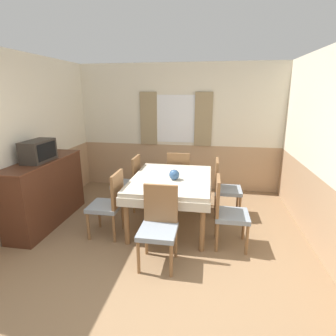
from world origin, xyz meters
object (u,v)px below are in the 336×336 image
object	(u,v)px
chair_head_window	(179,175)
chair_right_near	(227,210)
chair_head_near	(159,223)
tv	(38,151)
chair_right_far	(224,186)
sideboard	(46,192)
chair_left_near	(110,202)
chair_left_far	(130,181)
dining_table	(171,184)
vase	(174,175)

from	to	relation	value
chair_head_window	chair_right_near	xyz separation A→B (m)	(0.82, -1.46, 0.00)
chair_head_near	tv	xyz separation A→B (m)	(-1.93, 0.64, 0.68)
chair_right_far	tv	xyz separation A→B (m)	(-2.75, -0.81, 0.68)
chair_head_near	chair_right_near	xyz separation A→B (m)	(0.82, 0.51, 0.00)
chair_right_near	sideboard	bearing A→B (deg)	-94.33
chair_left_near	chair_left_far	world-z (taller)	same
chair_right_far	sideboard	distance (m)	2.87
chair_head_window	chair_right_near	world-z (taller)	same
chair_left_near	chair_head_window	world-z (taller)	same
chair_right_far	sideboard	xyz separation A→B (m)	(-2.78, -0.74, 0.01)
dining_table	tv	world-z (taller)	tv
chair_head_window	tv	world-z (taller)	tv
chair_right_near	chair_right_far	bearing A→B (deg)	-180.00
chair_left_near	chair_right_near	xyz separation A→B (m)	(1.64, 0.00, 0.00)
chair_head_window	tv	xyz separation A→B (m)	(-1.93, -1.32, 0.68)
chair_left_far	sideboard	distance (m)	1.36
chair_left_near	dining_table	bearing A→B (deg)	-59.92
dining_table	chair_left_far	size ratio (longest dim) A/B	1.60
sideboard	tv	distance (m)	0.67
chair_left_near	tv	world-z (taller)	tv
tv	vase	world-z (taller)	tv
chair_head_near	tv	distance (m)	2.15
chair_left_far	chair_head_window	size ratio (longest dim) A/B	1.00
chair_head_near	tv	bearing A→B (deg)	-18.43
chair_left_far	chair_head_window	distance (m)	0.96
chair_left_near	vase	size ratio (longest dim) A/B	6.22
sideboard	vase	bearing A→B (deg)	4.93
chair_right_far	dining_table	bearing A→B (deg)	-59.92
dining_table	chair_head_window	bearing A→B (deg)	90.00
chair_left_near	chair_head_window	distance (m)	1.67
chair_left_near	tv	distance (m)	1.31
dining_table	chair_left_near	size ratio (longest dim) A/B	1.60
chair_head_near	vase	bearing A→B (deg)	-93.75
chair_left_near	chair_right_far	size ratio (longest dim) A/B	1.00
chair_head_window	tv	distance (m)	2.44
chair_left_near	vase	xyz separation A→B (m)	(0.88, 0.38, 0.34)
chair_left_near	tv	xyz separation A→B (m)	(-1.11, 0.14, 0.68)
chair_head_near	chair_left_far	world-z (taller)	same
chair_head_near	chair_right_near	bearing A→B (deg)	-148.22
vase	chair_left_far	bearing A→B (deg)	147.22
chair_head_near	chair_head_window	world-z (taller)	same
chair_right_near	tv	xyz separation A→B (m)	(-2.75, 0.14, 0.68)
dining_table	chair_left_near	distance (m)	0.96
chair_left_near	chair_right_near	world-z (taller)	same
dining_table	tv	xyz separation A→B (m)	(-1.93, -0.34, 0.52)
chair_left_far	chair_head_near	bearing A→B (deg)	-150.65
chair_left_near	chair_head_window	bearing A→B (deg)	-29.35
dining_table	sideboard	bearing A→B (deg)	-172.31
chair_left_far	dining_table	bearing A→B (deg)	-120.08
chair_right_far	tv	distance (m)	2.95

